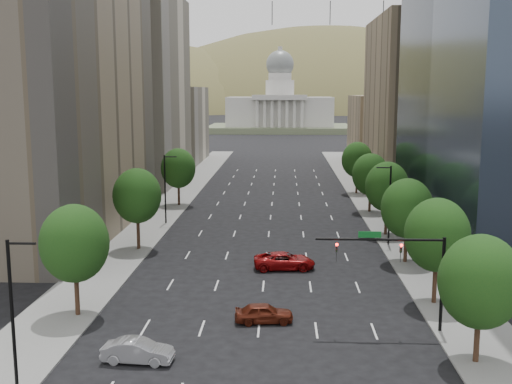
# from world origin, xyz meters

# --- Properties ---
(sidewalk_left) EXTENTS (6.00, 200.00, 0.15)m
(sidewalk_left) POSITION_xyz_m (-15.50, 60.00, 0.07)
(sidewalk_left) COLOR slate
(sidewalk_left) RESTS_ON ground
(sidewalk_right) EXTENTS (6.00, 200.00, 0.15)m
(sidewalk_right) POSITION_xyz_m (15.50, 60.00, 0.07)
(sidewalk_right) COLOR slate
(sidewalk_right) RESTS_ON ground
(midrise_cream_left) EXTENTS (14.00, 30.00, 35.00)m
(midrise_cream_left) POSITION_xyz_m (-25.00, 103.00, 17.50)
(midrise_cream_left) COLOR beige
(midrise_cream_left) RESTS_ON ground
(filler_left) EXTENTS (14.00, 26.00, 18.00)m
(filler_left) POSITION_xyz_m (-25.00, 136.00, 9.00)
(filler_left) COLOR beige
(filler_left) RESTS_ON ground
(parking_tan_right) EXTENTS (14.00, 30.00, 30.00)m
(parking_tan_right) POSITION_xyz_m (25.00, 100.00, 15.00)
(parking_tan_right) COLOR #8C7759
(parking_tan_right) RESTS_ON ground
(filler_right) EXTENTS (14.00, 26.00, 16.00)m
(filler_right) POSITION_xyz_m (25.00, 133.00, 8.00)
(filler_right) COLOR #8C7759
(filler_right) RESTS_ON ground
(tree_right_0) EXTENTS (5.20, 5.20, 8.39)m
(tree_right_0) POSITION_xyz_m (14.00, 25.00, 5.39)
(tree_right_0) COLOR #382316
(tree_right_0) RESTS_ON ground
(tree_right_1) EXTENTS (5.20, 5.20, 8.75)m
(tree_right_1) POSITION_xyz_m (14.00, 36.00, 5.75)
(tree_right_1) COLOR #382316
(tree_right_1) RESTS_ON ground
(tree_right_2) EXTENTS (5.20, 5.20, 8.61)m
(tree_right_2) POSITION_xyz_m (14.00, 48.00, 5.60)
(tree_right_2) COLOR #382316
(tree_right_2) RESTS_ON ground
(tree_right_3) EXTENTS (5.20, 5.20, 8.89)m
(tree_right_3) POSITION_xyz_m (14.00, 60.00, 5.89)
(tree_right_3) COLOR #382316
(tree_right_3) RESTS_ON ground
(tree_right_4) EXTENTS (5.20, 5.20, 8.46)m
(tree_right_4) POSITION_xyz_m (14.00, 74.00, 5.46)
(tree_right_4) COLOR #382316
(tree_right_4) RESTS_ON ground
(tree_right_5) EXTENTS (5.20, 5.20, 8.75)m
(tree_right_5) POSITION_xyz_m (14.00, 90.00, 5.75)
(tree_right_5) COLOR #382316
(tree_right_5) RESTS_ON ground
(tree_left_0) EXTENTS (5.20, 5.20, 8.75)m
(tree_left_0) POSITION_xyz_m (-14.00, 32.00, 5.75)
(tree_left_0) COLOR #382316
(tree_left_0) RESTS_ON ground
(tree_left_1) EXTENTS (5.20, 5.20, 8.97)m
(tree_left_1) POSITION_xyz_m (-14.00, 52.00, 5.96)
(tree_left_1) COLOR #382316
(tree_left_1) RESTS_ON ground
(tree_left_2) EXTENTS (5.20, 5.20, 8.68)m
(tree_left_2) POSITION_xyz_m (-14.00, 78.00, 5.68)
(tree_left_2) COLOR #382316
(tree_left_2) RESTS_ON ground
(streetlight_rn) EXTENTS (1.70, 0.20, 9.00)m
(streetlight_rn) POSITION_xyz_m (13.44, 55.00, 4.84)
(streetlight_rn) COLOR black
(streetlight_rn) RESTS_ON ground
(streetlight_ls) EXTENTS (1.70, 0.20, 9.00)m
(streetlight_ls) POSITION_xyz_m (-13.44, 20.00, 4.84)
(streetlight_ls) COLOR black
(streetlight_ls) RESTS_ON ground
(streetlight_ln) EXTENTS (1.70, 0.20, 9.00)m
(streetlight_ln) POSITION_xyz_m (-13.44, 65.00, 4.84)
(streetlight_ln) COLOR black
(streetlight_ln) RESTS_ON ground
(traffic_signal) EXTENTS (9.12, 0.40, 7.38)m
(traffic_signal) POSITION_xyz_m (10.53, 30.00, 5.17)
(traffic_signal) COLOR black
(traffic_signal) RESTS_ON ground
(capitol) EXTENTS (60.00, 40.00, 35.20)m
(capitol) POSITION_xyz_m (0.00, 249.71, 8.58)
(capitol) COLOR #596647
(capitol) RESTS_ON ground
(foothills) EXTENTS (720.00, 413.00, 263.00)m
(foothills) POSITION_xyz_m (34.67, 599.39, -37.78)
(foothills) COLOR brown
(foothills) RESTS_ON ground
(car_maroon) EXTENTS (4.50, 2.16, 1.48)m
(car_maroon) POSITION_xyz_m (0.33, 31.35, 0.74)
(car_maroon) COLOR #511A0D
(car_maroon) RESTS_ON ground
(car_silver) EXTENTS (4.66, 1.91, 1.50)m
(car_silver) POSITION_xyz_m (-7.48, 24.23, 0.75)
(car_silver) COLOR #A0A0A5
(car_silver) RESTS_ON ground
(car_red_far) EXTENTS (6.14, 3.22, 1.65)m
(car_red_far) POSITION_xyz_m (1.87, 45.39, 0.82)
(car_red_far) COLOR maroon
(car_red_far) RESTS_ON ground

